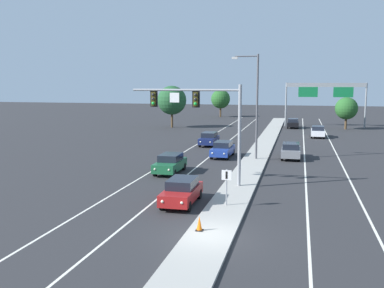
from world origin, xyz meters
The scene contains 21 objects.
ground_plane centered at (0.00, 0.00, 0.00)m, with size 260.00×260.00×0.00m, color #28282B.
median_island centered at (0.00, 18.00, 0.07)m, with size 2.40×110.00×0.15m, color #9E9B93.
lane_stripe_oncoming_center centered at (-4.70, 25.00, 0.00)m, with size 0.14×100.00×0.01m, color silver.
lane_stripe_receding_center centered at (4.70, 25.00, 0.00)m, with size 0.14×100.00×0.01m, color silver.
edge_stripe_left centered at (-8.00, 25.00, 0.00)m, with size 0.14×100.00×0.01m, color silver.
edge_stripe_right centered at (8.00, 25.00, 0.00)m, with size 0.14×100.00×0.01m, color silver.
overhead_signal_mast centered at (-2.60, 10.61, 5.36)m, with size 8.05×0.44×7.20m.
median_sign_post centered at (-0.04, 5.38, 1.59)m, with size 0.60×0.10×2.20m.
street_lamp_median centered at (-0.13, 22.22, 5.79)m, with size 2.58×0.28×10.00m.
car_oncoming_red centered at (-2.85, 5.50, 0.82)m, with size 1.87×4.49×1.58m.
car_oncoming_green centered at (-6.27, 14.41, 0.82)m, with size 1.83×4.47×1.58m.
car_oncoming_blue centered at (-3.36, 23.25, 0.82)m, with size 1.91×4.51×1.58m.
car_oncoming_navy centered at (-6.37, 31.01, 0.82)m, with size 1.85×4.48×1.58m.
car_receding_grey centered at (3.36, 23.98, 0.82)m, with size 1.84×4.48×1.58m.
car_receding_white centered at (6.59, 42.42, 0.82)m, with size 1.91×4.51×1.58m.
car_receding_black centered at (3.06, 54.54, 0.82)m, with size 1.84×4.48×1.58m.
traffic_cone_median_nose centered at (-0.60, 0.51, 0.51)m, with size 0.36×0.36×0.74m.
highway_sign_gantry centered at (8.20, 57.88, 6.16)m, with size 13.28×0.42×7.50m.
tree_far_left_a centered at (-16.72, 50.45, 4.56)m, with size 4.83×4.83×6.98m.
tree_far_right_b centered at (11.35, 54.35, 3.38)m, with size 3.58×3.58×5.18m.
tree_far_left_b centered at (-12.87, 75.09, 3.93)m, with size 4.17×4.17×6.03m.
Camera 1 is at (4.08, -20.04, 7.46)m, focal length 41.05 mm.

